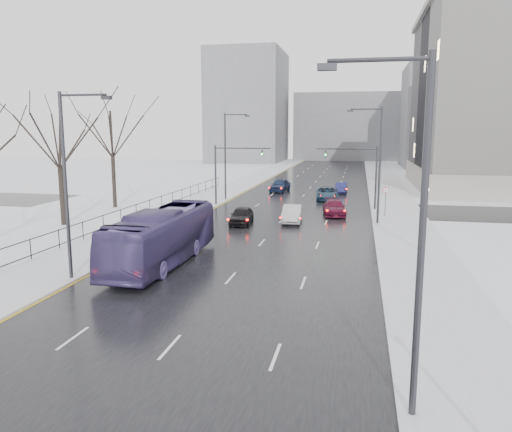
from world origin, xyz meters
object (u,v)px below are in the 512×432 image
Objects in this scene: streetlight_l_far at (227,152)px; sedan_right_distant at (341,188)px; lamppost_r_mid at (425,210)px; no_uturn_sign at (386,193)px; mast_signal_right at (365,170)px; streetlight_l_near at (69,177)px; bus at (163,237)px; tree_park_e at (115,208)px; sedan_right_near at (292,214)px; sedan_center_far at (280,185)px; streetlight_r_mid at (377,159)px; mast_signal_left at (225,168)px; streetlight_r_near at (414,223)px; sedan_right_cross at (327,193)px; tree_park_d at (64,226)px; sedan_right_far at (334,208)px; sedan_center_near at (242,216)px.

sedan_right_distant is at bearing 37.18° from streetlight_l_far.
lamppost_r_mid is 14.13m from no_uturn_sign.
no_uturn_sign is (1.87, -4.00, -1.81)m from mast_signal_right.
streetlight_l_near is 6.66m from bus.
tree_park_e is 26.61m from streetlight_l_near.
sedan_right_near is 22.41m from sedan_center_far.
sedan_right_near is at bearing -176.25° from streetlight_r_mid.
streetlight_r_near is at bearing -67.82° from mast_signal_left.
lamppost_r_mid reaches higher than sedan_right_near.
mast_signal_right is at bearing -62.78° from sedan_right_cross.
streetlight_l_far is 0.84× the size of bus.
streetlight_r_mid is at bearing -8.63° from tree_park_e.
tree_park_d reaches higher than bus.
sedan_right_cross is (-5.03, 44.75, -4.83)m from streetlight_r_near.
lamppost_r_mid reaches higher than sedan_right_cross.
streetlight_r_mid is at bearing 50.76° from streetlight_l_near.
mast_signal_right is 8.61m from sedan_right_cross.
sedan_center_far is (-11.67, 51.47, -4.74)m from streetlight_r_near.
sedan_right_near is (5.86, 15.33, -0.90)m from bus.
bus is 2.22× the size of sedan_right_cross.
sedan_right_near reaches higher than sedan_right_far.
no_uturn_sign is (27.40, 0.00, 2.30)m from tree_park_e.
streetlight_l_far reaches higher than mast_signal_left.
mast_signal_left is 12.89m from sedan_right_cross.
streetlight_r_mid is 20.27m from streetlight_l_far.
mast_signal_right is 1.00× the size of mast_signal_left.
mast_signal_right is 1.31× the size of sedan_center_far.
lamppost_r_mid is at bearing -33.32° from sedan_center_near.
sedan_right_cross is (7.94, 30.55, -0.91)m from bus.
streetlight_r_near is at bearing -31.48° from streetlight_l_near.
bus reaches higher than sedan_right_cross.
sedan_center_near is 0.89× the size of sedan_right_far.
tree_park_e is 1.13× the size of bus.
mast_signal_left reaches higher than sedan_right_distant.
streetlight_r_near is 45.29m from sedan_right_cross.
mast_signal_right is at bearing 61.04° from streetlight_l_near.
streetlight_l_far is 1.54× the size of mast_signal_left.
streetlight_r_near is at bearing -88.73° from mast_signal_right.
sedan_right_near is (18.86, 5.53, 0.80)m from tree_park_d.
no_uturn_sign is at bearing 0.00° from tree_park_e.
mast_signal_left is 1.31× the size of sedan_center_far.
streetlight_r_mid is at bearing -78.35° from sedan_right_distant.
sedan_right_near reaches higher than sedan_right_distant.
streetlight_r_mid is 10.73m from lamppost_r_mid.
streetlight_r_near is 34.18m from no_uturn_sign.
sedan_right_far is at bearing 24.37° from tree_park_d.
streetlight_l_far is at bearing 105.08° from sedan_center_near.
streetlight_r_near is at bearing -90.00° from streetlight_r_mid.
streetlight_l_near is 22.14m from sedan_right_near.
sedan_right_cross is at bearing 96.41° from streetlight_r_near.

